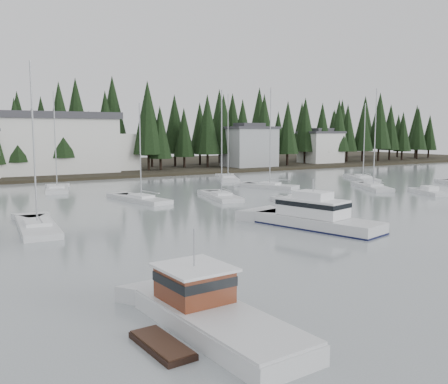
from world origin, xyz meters
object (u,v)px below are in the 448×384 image
object	(u,v)px
sailboat_4	(222,198)
sailboat_6	(270,187)
cabin_cruiser_center	(316,219)
sailboat_3	(141,201)
lobster_boat_brown	(210,318)
sailboat_7	(363,180)
house_east_b	(321,146)
runabout_1	(298,202)
sailboat_10	(228,179)
sailboat_1	(38,229)
sailboat_5	(57,190)
runabout_2	(429,193)
house_east_a	(249,146)
harbor_inn	(58,144)
sailboat_11	(373,188)

from	to	relation	value
sailboat_4	sailboat_6	world-z (taller)	sailboat_6
cabin_cruiser_center	sailboat_3	world-z (taller)	sailboat_3
sailboat_4	lobster_boat_brown	bearing A→B (deg)	160.95
cabin_cruiser_center	sailboat_6	size ratio (longest dim) A/B	0.78
sailboat_7	lobster_boat_brown	bearing A→B (deg)	157.42
house_east_b	runabout_1	xyz separation A→B (m)	(-46.36, -48.41, -4.27)
lobster_boat_brown	runabout_1	xyz separation A→B (m)	(25.80, 25.92, -0.38)
sailboat_4	sailboat_10	distance (m)	23.25
sailboat_3	sailboat_7	bearing A→B (deg)	-94.11
house_east_b	sailboat_1	distance (m)	88.98
sailboat_3	sailboat_10	bearing A→B (deg)	-63.63
sailboat_5	runabout_2	world-z (taller)	sailboat_5
house_east_a	sailboat_6	distance (m)	36.95
sailboat_4	sailboat_6	distance (m)	13.24
sailboat_10	sailboat_4	bearing A→B (deg)	172.22
harbor_inn	sailboat_4	distance (m)	44.02
house_east_a	cabin_cruiser_center	world-z (taller)	house_east_a
house_east_a	sailboat_6	bearing A→B (deg)	-119.11
harbor_inn	sailboat_4	xyz separation A→B (m)	(9.48, -42.61, -5.70)
runabout_2	lobster_boat_brown	bearing A→B (deg)	137.49
lobster_boat_brown	runabout_2	bearing A→B (deg)	-66.16
house_east_b	sailboat_5	distance (m)	70.58
sailboat_1	sailboat_4	size ratio (longest dim) A/B	1.05
harbor_inn	sailboat_7	xyz separation A→B (m)	(41.19, -34.92, -5.71)
house_east_b	sailboat_5	xyz separation A→B (m)	(-66.74, -22.55, -4.32)
lobster_boat_brown	sailboat_11	size ratio (longest dim) A/B	0.65
house_east_b	runabout_1	size ratio (longest dim) A/B	1.55
harbor_inn	lobster_boat_brown	bearing A→B (deg)	-98.31
house_east_b	sailboat_4	world-z (taller)	sailboat_4
sailboat_4	sailboat_11	size ratio (longest dim) A/B	0.93
sailboat_3	runabout_2	xyz separation A→B (m)	(34.18, -12.76, 0.07)
sailboat_5	sailboat_1	bearing A→B (deg)	177.21
sailboat_11	sailboat_10	bearing A→B (deg)	52.88
house_east_b	cabin_cruiser_center	bearing A→B (deg)	-131.97
harbor_inn	lobster_boat_brown	distance (m)	77.65
sailboat_4	sailboat_11	distance (m)	23.40
sailboat_5	runabout_1	bearing A→B (deg)	-128.89
sailboat_6	sailboat_7	size ratio (longest dim) A/B	1.12
sailboat_5	house_east_b	bearing A→B (deg)	-58.47
house_east_b	sailboat_5	size ratio (longest dim) A/B	0.69
sailboat_1	sailboat_3	size ratio (longest dim) A/B	1.20
sailboat_4	runabout_1	world-z (taller)	sailboat_4
sailboat_11	runabout_2	size ratio (longest dim) A/B	2.35
house_east_b	sailboat_11	world-z (taller)	sailboat_11
sailboat_3	sailboat_7	world-z (taller)	sailboat_7
house_east_b	runabout_2	xyz separation A→B (m)	(-26.49, -50.36, -4.27)
sailboat_6	sailboat_11	distance (m)	14.42
house_east_a	house_east_b	xyz separation A→B (m)	(22.00, 2.00, -0.50)
sailboat_3	sailboat_4	bearing A→B (deg)	-117.27
harbor_inn	runabout_1	bearing A→B (deg)	-73.95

